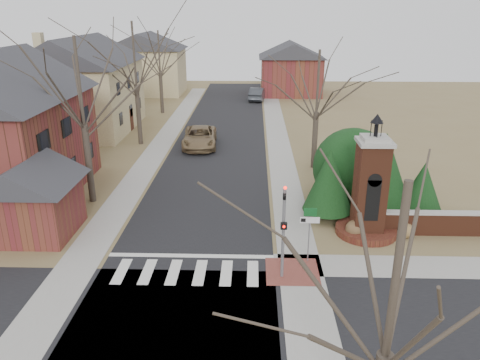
{
  "coord_description": "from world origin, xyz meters",
  "views": [
    {
      "loc": [
        2.98,
        -17.6,
        11.32
      ],
      "look_at": [
        2.26,
        6.0,
        2.6
      ],
      "focal_mm": 35.0,
      "sensor_mm": 36.0,
      "label": 1
    }
  ],
  "objects_px": {
    "distant_car": "(257,94)",
    "sign_post": "(309,224)",
    "traffic_signal_pole": "(284,225)",
    "brick_gate_monument": "(369,196)",
    "pickup_truck": "(200,137)"
  },
  "relations": [
    {
      "from": "traffic_signal_pole",
      "to": "pickup_truck",
      "type": "distance_m",
      "value": 21.62
    },
    {
      "from": "sign_post",
      "to": "brick_gate_monument",
      "type": "relative_size",
      "value": 0.42
    },
    {
      "from": "traffic_signal_pole",
      "to": "sign_post",
      "type": "xyz_separation_m",
      "value": [
        1.29,
        1.41,
        -0.64
      ]
    },
    {
      "from": "sign_post",
      "to": "distant_car",
      "type": "relative_size",
      "value": 0.55
    },
    {
      "from": "sign_post",
      "to": "brick_gate_monument",
      "type": "distance_m",
      "value": 4.55
    },
    {
      "from": "brick_gate_monument",
      "to": "distant_car",
      "type": "xyz_separation_m",
      "value": [
        -5.6,
        38.1,
        -1.35
      ]
    },
    {
      "from": "traffic_signal_pole",
      "to": "sign_post",
      "type": "distance_m",
      "value": 2.02
    },
    {
      "from": "sign_post",
      "to": "distant_car",
      "type": "distance_m",
      "value": 41.18
    },
    {
      "from": "sign_post",
      "to": "distant_car",
      "type": "xyz_separation_m",
      "value": [
        -2.19,
        41.1,
        -1.13
      ]
    },
    {
      "from": "traffic_signal_pole",
      "to": "sign_post",
      "type": "bearing_deg",
      "value": 47.57
    },
    {
      "from": "brick_gate_monument",
      "to": "pickup_truck",
      "type": "height_order",
      "value": "brick_gate_monument"
    },
    {
      "from": "brick_gate_monument",
      "to": "pickup_truck",
      "type": "relative_size",
      "value": 1.07
    },
    {
      "from": "distant_car",
      "to": "sign_post",
      "type": "bearing_deg",
      "value": 100.74
    },
    {
      "from": "sign_post",
      "to": "brick_gate_monument",
      "type": "bearing_deg",
      "value": 41.42
    },
    {
      "from": "traffic_signal_pole",
      "to": "distant_car",
      "type": "xyz_separation_m",
      "value": [
        -0.9,
        42.52,
        -1.77
      ]
    }
  ]
}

